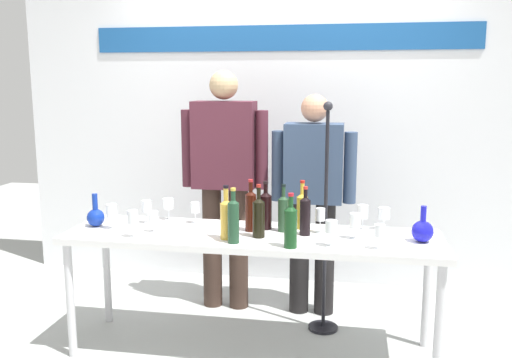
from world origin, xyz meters
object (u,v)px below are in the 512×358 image
object	(u,v)px
presenter_right	(313,192)
wine_bottle_1	(233,219)
wine_bottle_6	(251,209)
microphone_stand	(325,256)
wine_glass_right_0	(320,215)
wine_glass_left_5	(147,207)
wine_glass_right_3	(384,214)
wine_glass_left_1	(133,218)
wine_glass_left_0	(195,208)
decanter_blue_right	(422,230)
wine_glass_left_2	(112,211)
wine_glass_left_3	(168,204)
wine_bottle_2	(283,212)
wine_bottle_0	(291,225)
wine_glass_right_4	(355,221)
wine_bottle_8	(302,209)
wine_glass_left_4	(153,218)
display_table	(252,244)
wine_bottle_4	(266,209)
presenter_left	(225,174)
wine_glass_right_2	(363,212)
decanter_blue_left	(96,216)
wine_glass_right_5	(380,231)
wine_bottle_7	(305,214)
wine_glass_right_1	(331,227)
wine_bottle_3	(259,216)

from	to	relation	value
presenter_right	wine_bottle_1	size ratio (longest dim) A/B	4.96
wine_bottle_6	microphone_stand	xyz separation A→B (m)	(0.44, 0.32, -0.38)
wine_glass_right_0	microphone_stand	distance (m)	0.46
wine_glass_left_5	wine_glass_right_3	distance (m)	1.50
wine_glass_left_1	wine_bottle_6	bearing A→B (deg)	21.52
wine_glass_left_0	decanter_blue_right	bearing A→B (deg)	-7.22
wine_glass_left_2	microphone_stand	distance (m)	1.41
wine_glass_left_2	presenter_right	bearing A→B (deg)	30.34
wine_glass_left_3	microphone_stand	xyz separation A→B (m)	(1.03, 0.14, -0.35)
wine_bottle_2	wine_glass_right_3	size ratio (longest dim) A/B	2.09
wine_bottle_0	wine_glass_right_4	xyz separation A→B (m)	(0.35, 0.24, -0.02)
wine_bottle_0	wine_glass_right_0	bearing A→B (deg)	66.39
wine_glass_left_3	microphone_stand	world-z (taller)	microphone_stand
wine_glass_left_0	microphone_stand	distance (m)	0.91
wine_bottle_8	wine_glass_left_3	xyz separation A→B (m)	(-0.89, 0.07, -0.02)
wine_glass_left_4	display_table	bearing A→B (deg)	6.01
wine_glass_right_4	wine_glass_left_2	bearing A→B (deg)	-178.46
wine_bottle_4	wine_glass_left_2	xyz separation A→B (m)	(-0.94, -0.16, -0.02)
display_table	presenter_left	xyz separation A→B (m)	(-0.32, 0.66, 0.31)
wine_bottle_2	wine_glass_left_2	size ratio (longest dim) A/B	1.88
wine_glass_right_0	wine_glass_right_2	distance (m)	0.29
decanter_blue_left	presenter_right	distance (m)	1.48
wine_bottle_6	wine_glass_left_1	size ratio (longest dim) A/B	1.98
wine_bottle_0	wine_glass_left_2	bearing A→B (deg)	170.13
presenter_left	wine_bottle_1	world-z (taller)	presenter_left
wine_glass_right_5	presenter_right	bearing A→B (deg)	116.48
wine_glass_left_2	wine_glass_right_2	size ratio (longest dim) A/B	1.02
wine_bottle_6	wine_bottle_2	bearing A→B (deg)	7.64
wine_bottle_1	wine_glass_right_0	size ratio (longest dim) A/B	2.07
wine_glass_left_1	display_table	bearing A→B (deg)	16.27
wine_bottle_6	wine_bottle_7	bearing A→B (deg)	-5.50
decanter_blue_right	wine_glass_left_1	bearing A→B (deg)	-173.13
wine_glass_left_5	wine_glass_right_1	size ratio (longest dim) A/B	1.00
wine_bottle_0	wine_glass_left_4	distance (m)	0.87
decanter_blue_right	wine_glass_right_3	bearing A→B (deg)	132.19
wine_bottle_8	wine_glass_left_2	xyz separation A→B (m)	(-1.16, -0.21, -0.01)
wine_bottle_1	wine_glass_right_3	world-z (taller)	wine_bottle_1
decanter_blue_right	wine_glass_left_4	size ratio (longest dim) A/B	1.63
wine_bottle_1	wine_glass_left_3	xyz separation A→B (m)	(-0.54, 0.45, -0.03)
wine_bottle_8	wine_glass_right_4	distance (m)	0.37
wine_glass_right_1	wine_glass_right_3	size ratio (longest dim) A/B	1.07
wine_bottle_1	wine_bottle_7	xyz separation A→B (m)	(0.38, 0.23, -0.01)
wine_glass_left_3	wine_bottle_0	bearing A→B (deg)	-28.98
wine_glass_right_0	wine_glass_left_1	bearing A→B (deg)	-165.10
wine_bottle_8	wine_glass_right_0	world-z (taller)	wine_bottle_8
wine_bottle_3	wine_bottle_6	size ratio (longest dim) A/B	0.98
decanter_blue_left	wine_glass_right_4	xyz separation A→B (m)	(1.61, -0.00, 0.04)
wine_glass_left_3	wine_glass_right_1	world-z (taller)	wine_glass_right_1
decanter_blue_right	wine_bottle_7	world-z (taller)	wine_bottle_7
wine_glass_left_3	wine_glass_right_2	world-z (taller)	wine_glass_right_2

